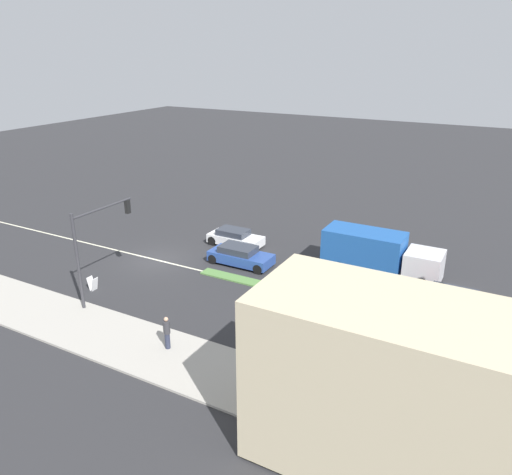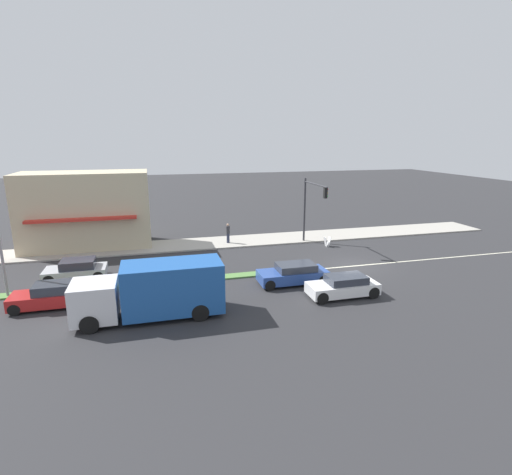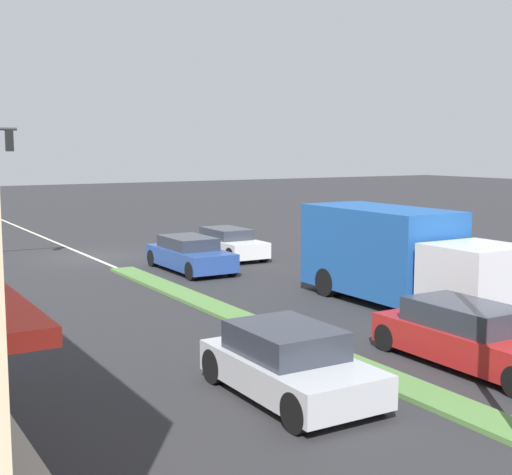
{
  "view_description": "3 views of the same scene",
  "coord_description": "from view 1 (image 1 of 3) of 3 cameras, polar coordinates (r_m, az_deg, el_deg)",
  "views": [
    {
      "loc": [
        24.8,
        21.55,
        13.87
      ],
      "look_at": [
        -1.91,
        6.89,
        2.31
      ],
      "focal_mm": 35.0,
      "sensor_mm": 36.0,
      "label": 1
    },
    {
      "loc": [
        -25.0,
        14.07,
        9.11
      ],
      "look_at": [
        1.96,
        6.88,
        2.12
      ],
      "focal_mm": 28.0,
      "sensor_mm": 36.0,
      "label": 2
    },
    {
      "loc": [
        9.39,
        29.97,
        4.68
      ],
      "look_at": [
        -1.31,
        11.97,
        2.05
      ],
      "focal_mm": 50.0,
      "sensor_mm": 36.0,
      "label": 3
    }
  ],
  "objects": [
    {
      "name": "van_white",
      "position": [
        37.31,
        -2.4,
        -0.03
      ],
      "size": [
        1.73,
        4.14,
        1.27
      ],
      "color": "silver",
      "rests_on": "ground"
    },
    {
      "name": "sidewalk_right",
      "position": [
        21.21,
        14.37,
        -20.65
      ],
      "size": [
        4.0,
        73.0,
        0.12
      ],
      "primitive_type": "cube",
      "color": "#A8A399",
      "rests_on": "ground"
    },
    {
      "name": "warning_aframe_sign",
      "position": [
        32.18,
        -18.14,
        -5.04
      ],
      "size": [
        0.45,
        0.53,
        0.84
      ],
      "color": "silver",
      "rests_on": "ground"
    },
    {
      "name": "ground_plane",
      "position": [
        28.64,
        18.18,
        -9.35
      ],
      "size": [
        160.0,
        160.0,
        0.0
      ],
      "primitive_type": "plane",
      "color": "#2B2B2D"
    },
    {
      "name": "sedan_silver",
      "position": [
        26.3,
        19.71,
        -10.78
      ],
      "size": [
        1.92,
        3.85,
        1.34
      ],
      "color": "#B7BABF",
      "rests_on": "ground"
    },
    {
      "name": "coupe_blue",
      "position": [
        34.08,
        -1.8,
        -2.08
      ],
      "size": [
        1.85,
        4.41,
        1.31
      ],
      "color": "#284793",
      "rests_on": "ground"
    },
    {
      "name": "hatchback_red",
      "position": [
        30.14,
        21.91,
        -6.88
      ],
      "size": [
        1.73,
        4.52,
        1.36
      ],
      "color": "#AD1E1E",
      "rests_on": "ground"
    },
    {
      "name": "delivery_truck",
      "position": [
        33.12,
        13.67,
        -1.84
      ],
      "size": [
        2.44,
        7.5,
        2.87
      ],
      "color": "silver",
      "rests_on": "ground"
    },
    {
      "name": "pedestrian",
      "position": [
        24.96,
        -10.15,
        -10.57
      ],
      "size": [
        0.34,
        0.34,
        1.72
      ],
      "color": "#282D42",
      "rests_on": "sidewalk_right"
    },
    {
      "name": "building_corner_store",
      "position": [
        17.9,
        16.63,
        -16.64
      ],
      "size": [
        5.2,
        10.23,
        6.27
      ],
      "color": "#C6B793",
      "rests_on": "sidewalk_right"
    },
    {
      "name": "lane_marking_center",
      "position": [
        35.66,
        -11.27,
        -2.53
      ],
      "size": [
        0.16,
        60.0,
        0.01
      ],
      "primitive_type": "cube",
      "color": "beige",
      "rests_on": "ground"
    },
    {
      "name": "traffic_signal_main",
      "position": [
        29.55,
        -17.91,
        0.0
      ],
      "size": [
        4.59,
        0.34,
        5.6
      ],
      "color": "#333338",
      "rests_on": "sidewalk_right"
    }
  ]
}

